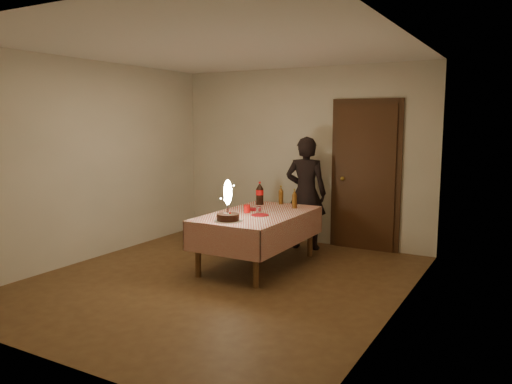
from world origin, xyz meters
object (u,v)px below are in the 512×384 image
dining_table (258,220)px  amber_bottle_right (295,199)px  amber_bottle_left (281,196)px  clear_cup (259,210)px  photographer (306,193)px  red_plate (260,215)px  cola_bottle (260,194)px  birthday_cake (228,210)px  red_cup (247,209)px

dining_table → amber_bottle_right: bearing=66.2°
amber_bottle_left → clear_cup: bearing=-83.7°
dining_table → amber_bottle_right: 0.64m
photographer → amber_bottle_right: bearing=-81.3°
dining_table → red_plate: bearing=-51.7°
cola_bottle → amber_bottle_right: 0.54m
amber_bottle_left → dining_table: bearing=-85.4°
clear_cup → birthday_cake: bearing=-98.0°
birthday_cake → amber_bottle_right: size_ratio=1.87×
amber_bottle_left → amber_bottle_right: same height
clear_cup → red_cup: bearing=-172.8°
cola_bottle → amber_bottle_left: cola_bottle is taller
red_plate → red_cup: 0.25m
cola_bottle → red_cup: bearing=-75.4°
clear_cup → photographer: 1.15m
amber_bottle_left → photographer: size_ratio=0.16×
red_cup → cola_bottle: (-0.16, 0.62, 0.10)m
cola_bottle → photographer: photographer is taller
birthday_cake → red_cup: bearing=97.7°
red_plate → photographer: photographer is taller
birthday_cake → photographer: bearing=83.0°
cola_bottle → amber_bottle_right: size_ratio=1.25×
clear_cup → amber_bottle_right: amber_bottle_right is taller
amber_bottle_right → cola_bottle: bearing=178.0°
amber_bottle_left → amber_bottle_right: 0.37m
red_plate → clear_cup: (-0.07, 0.10, 0.04)m
birthday_cake → clear_cup: bearing=82.0°
dining_table → red_plate: (0.10, -0.12, 0.10)m
red_plate → photographer: 1.25m
birthday_cake → amber_bottle_right: birthday_cake is taller
red_plate → clear_cup: 0.13m
dining_table → clear_cup: 0.14m
red_plate → red_cup: size_ratio=2.20×
dining_table → clear_cup: clear_cup is taller
dining_table → red_cup: bearing=-160.9°
red_plate → clear_cup: clear_cup is taller
red_cup → photographer: photographer is taller
clear_cup → amber_bottle_right: size_ratio=0.35×
red_plate → dining_table: bearing=128.3°
red_cup → amber_bottle_right: (0.37, 0.60, 0.07)m
birthday_cake → amber_bottle_right: bearing=75.6°
dining_table → red_plate: 0.18m
cola_bottle → dining_table: bearing=-63.0°
cola_bottle → amber_bottle_left: (0.23, 0.19, -0.03)m
dining_table → birthday_cake: (-0.06, -0.61, 0.22)m
red_plate → red_cup: (-0.23, 0.08, 0.05)m
dining_table → amber_bottle_left: (-0.06, 0.76, 0.21)m
birthday_cake → red_cup: (-0.08, 0.56, -0.08)m
dining_table → red_cup: red_cup is taller
red_plate → red_cup: bearing=161.2°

